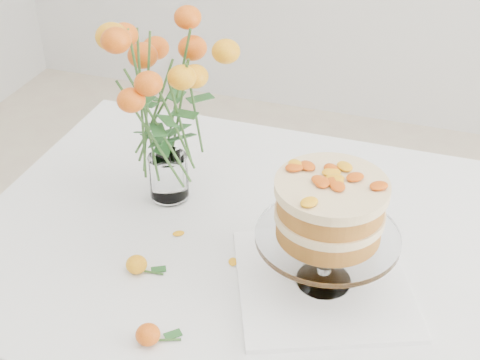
# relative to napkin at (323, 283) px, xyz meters

# --- Properties ---
(table) EXTENTS (1.43, 0.93, 0.76)m
(table) POSITION_rel_napkin_xyz_m (-0.07, 0.11, -0.09)
(table) COLOR tan
(table) RESTS_ON ground
(napkin) EXTENTS (0.43, 0.43, 0.01)m
(napkin) POSITION_rel_napkin_xyz_m (0.00, 0.00, 0.00)
(napkin) COLOR white
(napkin) RESTS_ON table
(cake_stand) EXTENTS (0.27, 0.27, 0.24)m
(cake_stand) POSITION_rel_napkin_xyz_m (0.00, 0.00, 0.17)
(cake_stand) COLOR silver
(cake_stand) RESTS_ON napkin
(rose_vase) EXTENTS (0.33, 0.33, 0.44)m
(rose_vase) POSITION_rel_napkin_xyz_m (-0.40, 0.18, 0.26)
(rose_vase) COLOR silver
(rose_vase) RESTS_ON table
(loose_rose_near) EXTENTS (0.08, 0.04, 0.04)m
(loose_rose_near) POSITION_rel_napkin_xyz_m (-0.36, -0.08, 0.01)
(loose_rose_near) COLOR #FEB116
(loose_rose_near) RESTS_ON table
(loose_rose_far) EXTENTS (0.08, 0.04, 0.04)m
(loose_rose_far) POSITION_rel_napkin_xyz_m (-0.26, -0.24, 0.01)
(loose_rose_far) COLOR #C34C09
(loose_rose_far) RESTS_ON table
(stray_petal_a) EXTENTS (0.03, 0.02, 0.00)m
(stray_petal_a) POSITION_rel_napkin_xyz_m (-0.19, 0.01, -0.00)
(stray_petal_a) COLOR #F5A00F
(stray_petal_a) RESTS_ON table
(stray_petal_b) EXTENTS (0.03, 0.02, 0.00)m
(stray_petal_b) POSITION_rel_napkin_xyz_m (-0.09, -0.03, -0.00)
(stray_petal_b) COLOR #F5A00F
(stray_petal_b) RESTS_ON table
(stray_petal_c) EXTENTS (0.03, 0.02, 0.00)m
(stray_petal_c) POSITION_rel_napkin_xyz_m (-0.05, -0.07, -0.00)
(stray_petal_c) COLOR #F5A00F
(stray_petal_c) RESTS_ON table
(stray_petal_d) EXTENTS (0.03, 0.02, 0.00)m
(stray_petal_d) POSITION_rel_napkin_xyz_m (-0.33, 0.06, -0.00)
(stray_petal_d) COLOR #F5A00F
(stray_petal_d) RESTS_ON table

